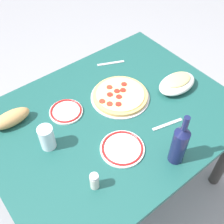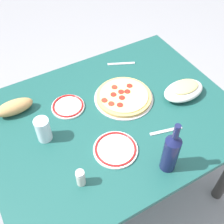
% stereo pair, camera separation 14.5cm
% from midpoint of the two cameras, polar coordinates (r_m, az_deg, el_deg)
% --- Properties ---
extents(ground_plane, '(8.00, 8.00, 0.00)m').
position_cam_midpoint_polar(ground_plane, '(2.08, -2.06, -14.15)').
color(ground_plane, gray).
rests_on(ground_plane, ground).
extents(dining_table, '(1.29, 0.99, 0.73)m').
position_cam_midpoint_polar(dining_table, '(1.56, -2.66, -3.59)').
color(dining_table, '#194C47').
rests_on(dining_table, ground).
extents(pepperoni_pizza, '(0.33, 0.33, 0.03)m').
position_cam_midpoint_polar(pepperoni_pizza, '(1.55, -1.02, 3.20)').
color(pepperoni_pizza, '#B7B7BC').
rests_on(pepperoni_pizza, dining_table).
extents(baked_pasta_dish, '(0.24, 0.15, 0.08)m').
position_cam_midpoint_polar(baked_pasta_dish, '(1.62, 10.52, 5.69)').
color(baked_pasta_dish, white).
rests_on(baked_pasta_dish, dining_table).
extents(wine_bottle, '(0.07, 0.07, 0.29)m').
position_cam_midpoint_polar(wine_bottle, '(1.24, 10.22, -6.54)').
color(wine_bottle, '#141942').
rests_on(wine_bottle, dining_table).
extents(water_glass, '(0.07, 0.07, 0.13)m').
position_cam_midpoint_polar(water_glass, '(1.36, -16.04, -5.17)').
color(water_glass, silver).
rests_on(water_glass, dining_table).
extents(side_plate_near, '(0.21, 0.21, 0.02)m').
position_cam_midpoint_polar(side_plate_near, '(1.34, -1.03, -7.51)').
color(side_plate_near, white).
rests_on(side_plate_near, dining_table).
extents(side_plate_far, '(0.18, 0.18, 0.02)m').
position_cam_midpoint_polar(side_plate_far, '(1.51, -11.98, 0.00)').
color(side_plate_far, white).
rests_on(side_plate_far, dining_table).
extents(bread_loaf, '(0.20, 0.08, 0.08)m').
position_cam_midpoint_polar(bread_loaf, '(1.52, -22.29, -1.37)').
color(bread_loaf, tan).
rests_on(bread_loaf, dining_table).
extents(spice_shaker, '(0.04, 0.04, 0.09)m').
position_cam_midpoint_polar(spice_shaker, '(1.22, -7.08, -13.89)').
color(spice_shaker, silver).
rests_on(spice_shaker, dining_table).
extents(fork_left, '(0.16, 0.09, 0.00)m').
position_cam_midpoint_polar(fork_left, '(1.78, -2.60, 9.70)').
color(fork_left, '#B7B7BC').
rests_on(fork_left, dining_table).
extents(fork_right, '(0.17, 0.06, 0.00)m').
position_cam_midpoint_polar(fork_right, '(1.45, 8.33, -2.66)').
color(fork_right, '#B7B7BC').
rests_on(fork_right, dining_table).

